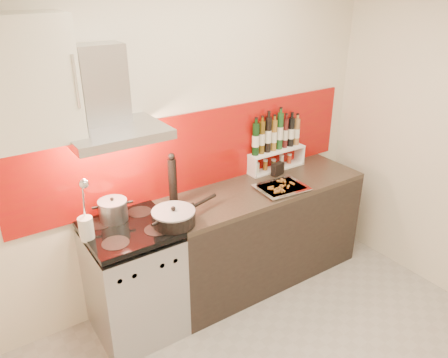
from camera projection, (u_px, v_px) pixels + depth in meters
back_wall at (192, 142)px, 3.44m from camera, size 3.40×0.02×2.60m
backsplash at (199, 151)px, 3.49m from camera, size 3.00×0.02×0.64m
range_stove at (134, 282)px, 3.21m from camera, size 0.60×0.60×0.91m
counter at (262, 232)px, 3.82m from camera, size 1.80×0.60×0.90m
range_hood at (108, 104)px, 2.78m from camera, size 0.62×0.50×0.61m
upper_cabinet at (8, 83)px, 2.40m from camera, size 0.70×0.35×0.72m
stock_pot at (113, 210)px, 3.08m from camera, size 0.20×0.20×0.18m
saute_pan at (174, 217)px, 3.03m from camera, size 0.58×0.31×0.14m
utensil_jar at (86, 222)px, 2.83m from camera, size 0.10×0.15×0.46m
pepper_mill at (173, 180)px, 3.26m from camera, size 0.07×0.07×0.42m
step_shelf at (275, 144)px, 3.87m from camera, size 0.57×0.16×0.51m
caddy_box at (278, 169)px, 3.81m from camera, size 0.13×0.07×0.10m
baking_tray at (281, 188)px, 3.57m from camera, size 0.42×0.34×0.03m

